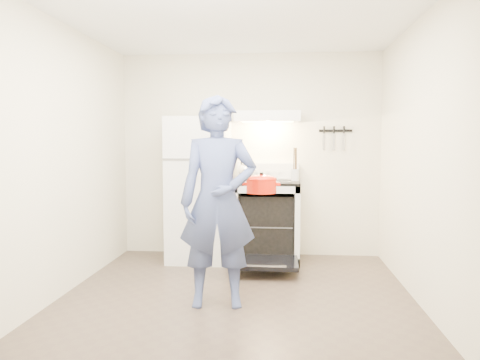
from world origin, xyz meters
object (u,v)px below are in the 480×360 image
at_px(refrigerator, 199,189).
at_px(tea_kettle, 245,169).
at_px(person, 218,202).
at_px(stove_body, 267,222).
at_px(dutch_oven, 261,186).

relative_size(refrigerator, tea_kettle, 6.41).
relative_size(refrigerator, person, 0.94).
bearing_deg(stove_body, person, -103.09).
height_order(tea_kettle, dutch_oven, tea_kettle).
bearing_deg(stove_body, refrigerator, -178.23).
xyz_separation_m(refrigerator, tea_kettle, (0.54, 0.18, 0.23)).
bearing_deg(refrigerator, tea_kettle, 18.14).
bearing_deg(dutch_oven, refrigerator, 123.11).
relative_size(tea_kettle, person, 0.15).
bearing_deg(tea_kettle, stove_body, -29.29).
relative_size(stove_body, tea_kettle, 3.47).
distance_m(tea_kettle, person, 1.74).
xyz_separation_m(stove_body, dutch_oven, (-0.01, -1.25, 0.55)).
distance_m(refrigerator, person, 1.61).
xyz_separation_m(refrigerator, stove_body, (0.81, 0.02, -0.39)).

